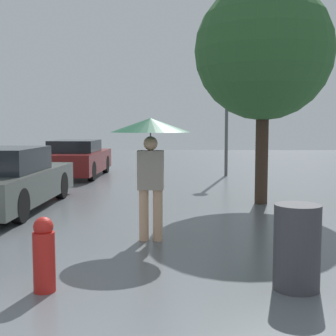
{
  "coord_description": "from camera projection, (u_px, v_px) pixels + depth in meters",
  "views": [
    {
      "loc": [
        0.42,
        -2.23,
        1.74
      ],
      "look_at": [
        0.16,
        4.66,
        1.1
      ],
      "focal_mm": 50.0,
      "sensor_mm": 36.0,
      "label": 1
    }
  ],
  "objects": [
    {
      "name": "parked_car_farthest",
      "position": [
        77.0,
        159.0,
        15.68
      ],
      "size": [
        1.69,
        4.1,
        1.22
      ],
      "color": "maroon",
      "rests_on": "ground_plane"
    },
    {
      "name": "street_lamp",
      "position": [
        227.0,
        74.0,
        15.66
      ],
      "size": [
        0.38,
        0.38,
        4.75
      ],
      "color": "#515456",
      "rests_on": "ground_plane"
    },
    {
      "name": "pedestrian",
      "position": [
        151.0,
        139.0,
        6.9
      ],
      "size": [
        1.19,
        1.19,
        1.84
      ],
      "color": "tan",
      "rests_on": "ground_plane"
    },
    {
      "name": "tree",
      "position": [
        264.0,
        52.0,
        10.04
      ],
      "size": [
        2.97,
        2.97,
        4.8
      ],
      "color": "#38281E",
      "rests_on": "ground_plane"
    },
    {
      "name": "trash_bin",
      "position": [
        297.0,
        247.0,
        4.92
      ],
      "size": [
        0.49,
        0.49,
        0.91
      ],
      "color": "#38383D",
      "rests_on": "ground_plane"
    },
    {
      "name": "parked_car_middle",
      "position": [
        7.0,
        181.0,
        9.59
      ],
      "size": [
        1.65,
        4.49,
        1.28
      ],
      "color": "#4C514C",
      "rests_on": "ground_plane"
    },
    {
      "name": "fire_hydrant",
      "position": [
        44.0,
        255.0,
        4.85
      ],
      "size": [
        0.23,
        0.23,
        0.79
      ],
      "color": "#B21E19",
      "rests_on": "ground_plane"
    }
  ]
}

